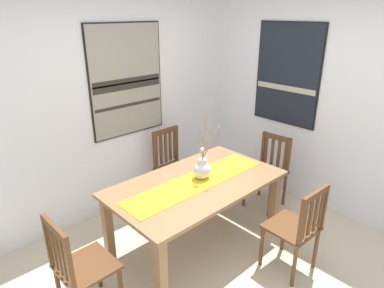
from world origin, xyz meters
TOP-DOWN VIEW (x-y plane):
  - ground_plane at (0.00, 0.00)m, footprint 6.40×6.40m
  - wall_back at (0.00, 1.86)m, footprint 6.40×0.12m
  - wall_side at (1.86, 0.00)m, footprint 0.12×6.40m
  - dining_table at (0.10, 0.58)m, footprint 1.73×0.99m
  - table_runner at (0.10, 0.58)m, footprint 1.59×0.36m
  - centerpiece_vase at (0.19, 0.60)m, footprint 0.19×0.23m
  - chair_0 at (0.52, -0.31)m, footprint 0.43×0.43m
  - chair_1 at (0.53, 1.47)m, footprint 0.42×0.42m
  - chair_2 at (1.33, 0.56)m, footprint 0.45×0.45m
  - chair_3 at (-1.17, 0.57)m, footprint 0.43×0.43m
  - painting_on_back_wall at (0.15, 1.79)m, footprint 0.95×0.05m
  - painting_on_side_wall at (1.79, 0.72)m, footprint 0.05×0.88m

SIDE VIEW (x-z plane):
  - ground_plane at x=0.00m, z-range -0.03..0.00m
  - chair_2 at x=1.33m, z-range 0.03..0.93m
  - chair_0 at x=0.52m, z-range 0.02..0.94m
  - chair_3 at x=-1.17m, z-range 0.03..0.96m
  - chair_1 at x=0.53m, z-range 0.02..0.97m
  - dining_table at x=0.10m, z-range 0.27..1.02m
  - table_runner at x=0.10m, z-range 0.75..0.76m
  - centerpiece_vase at x=0.19m, z-range 0.51..1.21m
  - wall_back at x=0.00m, z-range 0.00..2.70m
  - wall_side at x=1.86m, z-range 0.00..2.70m
  - painting_on_back_wall at x=0.15m, z-range 0.94..2.21m
  - painting_on_side_wall at x=1.79m, z-range 0.96..2.21m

